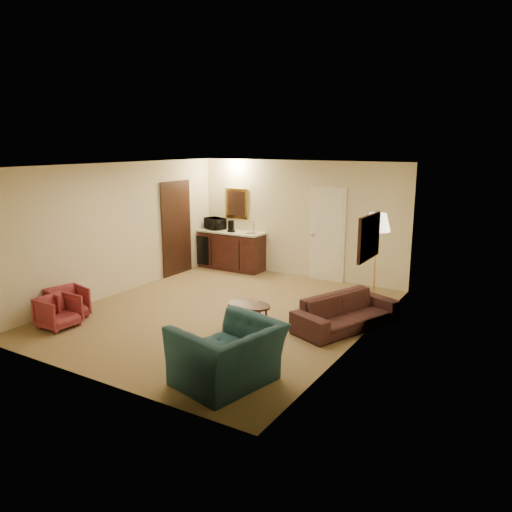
{
  "coord_description": "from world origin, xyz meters",
  "views": [
    {
      "loc": [
        4.87,
        -6.97,
        2.97
      ],
      "look_at": [
        0.37,
        0.5,
        0.99
      ],
      "focal_mm": 35.0,
      "sensor_mm": 36.0,
      "label": 1
    }
  ],
  "objects": [
    {
      "name": "microwave",
      "position": [
        -2.15,
        2.76,
        1.09
      ],
      "size": [
        0.56,
        0.42,
        0.34
      ],
      "primitive_type": "imported",
      "rotation": [
        0.0,
        0.0,
        -0.33
      ],
      "color": "black",
      "rests_on": "wetbar_cabinet"
    },
    {
      "name": "room_walls",
      "position": [
        -0.1,
        0.77,
        1.72
      ],
      "size": [
        5.02,
        6.01,
        2.61
      ],
      "color": "beige",
      "rests_on": "ground"
    },
    {
      "name": "rose_chair_far",
      "position": [
        -2.15,
        -1.62,
        0.3
      ],
      "size": [
        0.66,
        0.69,
        0.6
      ],
      "primitive_type": "imported",
      "rotation": [
        0.0,
        0.0,
        1.35
      ],
      "color": "maroon",
      "rests_on": "ground"
    },
    {
      "name": "coffee_maker",
      "position": [
        -1.6,
        2.63,
        1.06
      ],
      "size": [
        0.17,
        0.17,
        0.27
      ],
      "primitive_type": "cylinder",
      "rotation": [
        0.0,
        0.0,
        0.24
      ],
      "color": "black",
      "rests_on": "wetbar_cabinet"
    },
    {
      "name": "teal_armchair",
      "position": [
        1.59,
        -2.2,
        0.53
      ],
      "size": [
        1.03,
        1.35,
        1.06
      ],
      "primitive_type": "imported",
      "rotation": [
        0.0,
        0.0,
        -1.79
      ],
      "color": "#1F454F",
      "rests_on": "ground"
    },
    {
      "name": "floor_lamp",
      "position": [
        2.2,
        1.65,
        0.88
      ],
      "size": [
        0.49,
        0.49,
        1.76
      ],
      "primitive_type": "cube",
      "rotation": [
        0.0,
        0.0,
        -0.05
      ],
      "color": "#BF903F",
      "rests_on": "ground"
    },
    {
      "name": "sofa",
      "position": [
        2.15,
        0.42,
        0.36
      ],
      "size": [
        1.21,
        1.93,
        0.73
      ],
      "primitive_type": "imported",
      "rotation": [
        0.0,
        0.0,
        1.18
      ],
      "color": "black",
      "rests_on": "ground"
    },
    {
      "name": "wetbar_cabinet",
      "position": [
        -1.65,
        2.72,
        0.46
      ],
      "size": [
        1.64,
        0.58,
        0.92
      ],
      "primitive_type": "cube",
      "color": "#3E1813",
      "rests_on": "ground"
    },
    {
      "name": "waste_bin",
      "position": [
        -1.0,
        2.65,
        0.16
      ],
      "size": [
        0.31,
        0.31,
        0.32
      ],
      "primitive_type": "cylinder",
      "rotation": [
        0.0,
        0.0,
        -0.22
      ],
      "color": "black",
      "rests_on": "ground"
    },
    {
      "name": "coffee_table",
      "position": [
        0.82,
        -0.46,
        0.21
      ],
      "size": [
        0.82,
        0.63,
        0.43
      ],
      "primitive_type": "cube",
      "rotation": [
        0.0,
        0.0,
        0.18
      ],
      "color": "black",
      "rests_on": "ground"
    },
    {
      "name": "ground",
      "position": [
        0.0,
        0.0,
        0.0
      ],
      "size": [
        6.0,
        6.0,
        0.0
      ],
      "primitive_type": "plane",
      "color": "olive",
      "rests_on": "ground"
    },
    {
      "name": "rose_chair_near",
      "position": [
        -1.9,
        -2.0,
        0.29
      ],
      "size": [
        0.54,
        0.58,
        0.58
      ],
      "primitive_type": "imported",
      "rotation": [
        0.0,
        0.0,
        1.55
      ],
      "color": "maroon",
      "rests_on": "ground"
    }
  ]
}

